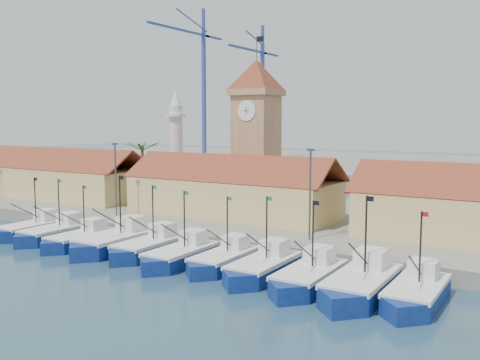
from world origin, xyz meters
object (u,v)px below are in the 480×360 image
Objects in this scene: boat_0 at (30,230)px; minaret at (176,144)px; clock_tower at (256,130)px; boat_5 at (179,256)px.

minaret reaches higher than boat_0.
minaret is at bearing 85.68° from boat_0.
clock_tower is 1.39× the size of minaret.
clock_tower is (16.88, 22.93, 11.23)m from boat_0.
boat_5 is (22.12, -0.78, 0.01)m from boat_0.
boat_5 is 33.93m from minaret.
boat_0 is 0.99× the size of boat_5.
boat_5 is at bearing -51.79° from minaret.
minaret is at bearing 172.39° from clock_tower.
clock_tower is 15.30m from minaret.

